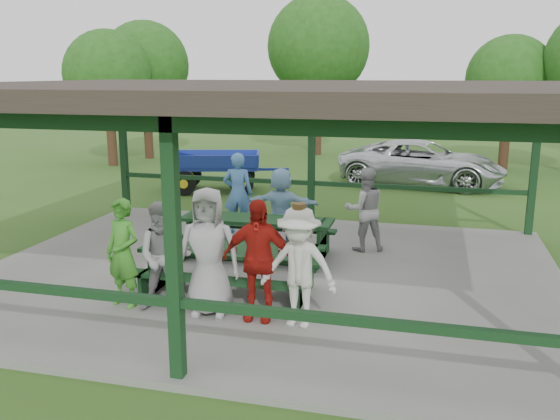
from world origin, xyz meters
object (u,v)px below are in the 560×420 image
(spectator_lblue, at_px, (281,206))
(farm_trailer, at_px, (215,170))
(contestant_grey_left, at_px, (165,257))
(contestant_white_fedora, at_px, (299,267))
(spectator_grey, at_px, (365,209))
(contestant_red, at_px, (257,260))
(pickup_truck, at_px, (422,163))
(contestant_grey_mid, at_px, (208,252))
(spectator_blue, at_px, (238,193))
(picnic_table_far, at_px, (257,232))
(contestant_green, at_px, (123,253))
(picnic_table_near, at_px, (229,265))

(spectator_lblue, distance_m, farm_trailer, 6.43)
(contestant_grey_left, relative_size, contestant_white_fedora, 0.94)
(spectator_grey, bearing_deg, contestant_grey_left, 35.26)
(contestant_red, distance_m, pickup_truck, 11.81)
(contestant_grey_mid, relative_size, spectator_lblue, 1.18)
(spectator_blue, bearing_deg, picnic_table_far, 112.04)
(contestant_green, relative_size, contestant_grey_mid, 0.88)
(contestant_white_fedora, bearing_deg, farm_trailer, 123.29)
(picnic_table_far, xyz_separation_m, spectator_blue, (-0.87, 1.53, 0.40))
(contestant_grey_left, relative_size, spectator_grey, 0.99)
(farm_trailer, bearing_deg, pickup_truck, 7.24)
(contestant_grey_left, xyz_separation_m, spectator_blue, (-0.33, 4.36, 0.07))
(picnic_table_far, distance_m, spectator_lblue, 1.00)
(contestant_red, bearing_deg, contestant_grey_left, -179.56)
(contestant_grey_mid, distance_m, contestant_red, 0.73)
(picnic_table_far, height_order, spectator_grey, spectator_grey)
(contestant_grey_left, bearing_deg, spectator_lblue, 60.18)
(contestant_red, height_order, contestant_white_fedora, contestant_red)
(contestant_grey_left, bearing_deg, contestant_green, 161.02)
(contestant_grey_left, relative_size, farm_trailer, 0.45)
(pickup_truck, bearing_deg, spectator_grey, -179.23)
(pickup_truck, height_order, farm_trailer, pickup_truck)
(picnic_table_near, distance_m, spectator_lblue, 2.93)
(contestant_green, xyz_separation_m, spectator_blue, (0.34, 4.35, 0.07))
(contestant_grey_mid, relative_size, pickup_truck, 0.36)
(contestant_white_fedora, relative_size, spectator_lblue, 1.09)
(contestant_white_fedora, height_order, spectator_lblue, contestant_white_fedora)
(spectator_lblue, xyz_separation_m, pickup_truck, (2.59, 7.94, -0.18))
(picnic_table_near, height_order, contestant_white_fedora, contestant_white_fedora)
(picnic_table_near, distance_m, contestant_grey_left, 1.12)
(contestant_red, bearing_deg, spectator_lblue, 98.36)
(picnic_table_far, bearing_deg, contestant_grey_left, -100.83)
(contestant_red, bearing_deg, spectator_grey, 73.10)
(spectator_blue, relative_size, spectator_grey, 1.07)
(contestant_grey_mid, relative_size, spectator_grey, 1.13)
(contestant_grey_left, bearing_deg, picnic_table_near, 32.21)
(spectator_blue, bearing_deg, farm_trailer, -71.67)
(contestant_red, distance_m, spectator_lblue, 3.76)
(contestant_green, bearing_deg, farm_trailer, 117.38)
(contestant_grey_mid, bearing_deg, picnic_table_far, 82.97)
(contestant_grey_left, height_order, farm_trailer, contestant_grey_left)
(contestant_grey_left, xyz_separation_m, pickup_truck, (3.38, 11.68, -0.20))
(picnic_table_near, bearing_deg, contestant_grey_left, -129.81)
(picnic_table_far, relative_size, contestant_grey_left, 1.76)
(contestant_grey_left, xyz_separation_m, contestant_grey_mid, (0.66, 0.03, 0.11))
(picnic_table_far, xyz_separation_m, contestant_red, (0.85, -2.79, 0.38))
(contestant_red, relative_size, farm_trailer, 0.48)
(contestant_white_fedora, distance_m, spectator_grey, 3.84)
(pickup_truck, bearing_deg, farm_trailer, 120.03)
(picnic_table_near, relative_size, spectator_blue, 1.55)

